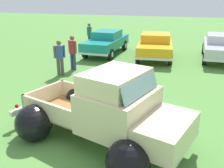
# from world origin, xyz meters

# --- Properties ---
(ground_plane) EXTENTS (80.00, 80.00, 0.00)m
(ground_plane) POSITION_xyz_m (0.00, 0.00, 0.00)
(ground_plane) COLOR #548C3D
(vintage_pickup_truck) EXTENTS (4.98, 3.76, 1.96)m
(vintage_pickup_truck) POSITION_xyz_m (0.37, -0.12, 0.76)
(vintage_pickup_truck) COLOR black
(vintage_pickup_truck) RESTS_ON ground
(show_car_0) EXTENTS (1.91, 4.53, 1.43)m
(show_car_0) POSITION_xyz_m (-2.84, 9.55, 0.78)
(show_car_0) COLOR black
(show_car_0) RESTS_ON ground
(show_car_1) EXTENTS (2.31, 4.40, 1.43)m
(show_car_1) POSITION_xyz_m (0.26, 9.26, 0.78)
(show_car_1) COLOR black
(show_car_1) RESTS_ON ground
(show_car_2) EXTENTS (1.93, 4.61, 1.43)m
(show_car_2) POSITION_xyz_m (3.84, 9.98, 0.78)
(show_car_2) COLOR black
(show_car_2) RESTS_ON ground
(spectator_0) EXTENTS (0.36, 0.53, 1.67)m
(spectator_0) POSITION_xyz_m (-4.68, 11.35, 0.95)
(spectator_0) COLOR navy
(spectator_0) RESTS_ON ground
(spectator_1) EXTENTS (0.48, 0.48, 1.62)m
(spectator_1) POSITION_xyz_m (-3.49, 4.65, 0.92)
(spectator_1) COLOR #4C4742
(spectator_1) RESTS_ON ground
(spectator_2) EXTENTS (0.53, 0.44, 1.70)m
(spectator_2) POSITION_xyz_m (-3.30, 5.64, 0.97)
(spectator_2) COLOR navy
(spectator_2) RESTS_ON ground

